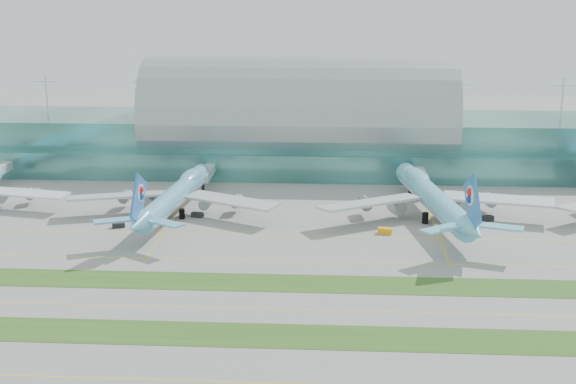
{
  "coord_description": "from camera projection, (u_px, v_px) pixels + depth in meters",
  "views": [
    {
      "loc": [
        14.08,
        -179.13,
        69.88
      ],
      "look_at": [
        0.0,
        55.0,
        9.0
      ],
      "focal_mm": 50.0,
      "sensor_mm": 36.0,
      "label": 1
    }
  ],
  "objects": [
    {
      "name": "taxiline_a",
      "position": [
        254.0,
        382.0,
        145.07
      ],
      "size": [
        420.0,
        0.35,
        0.01
      ],
      "primitive_type": "cube",
      "color": "yellow",
      "rests_on": "ground"
    },
    {
      "name": "taxiline_b",
      "position": [
        269.0,
        309.0,
        177.92
      ],
      "size": [
        420.0,
        0.35,
        0.01
      ],
      "primitive_type": "cube",
      "color": "yellow",
      "rests_on": "ground"
    },
    {
      "name": "terminal",
      "position": [
        299.0,
        132.0,
        312.31
      ],
      "size": [
        340.0,
        69.1,
        36.0
      ],
      "color": "#3D7A75",
      "rests_on": "ground"
    },
    {
      "name": "gse_d",
      "position": [
        197.0,
        215.0,
        247.96
      ],
      "size": [
        3.83,
        2.58,
        1.51
      ],
      "primitive_type": "cube",
      "rotation": [
        0.0,
        0.0,
        -0.23
      ],
      "color": "black",
      "rests_on": "ground"
    },
    {
      "name": "grass_strip_near",
      "position": [
        264.0,
        336.0,
        164.39
      ],
      "size": [
        420.0,
        12.0,
        0.08
      ],
      "primitive_type": "cube",
      "color": "#2D591E",
      "rests_on": "ground"
    },
    {
      "name": "airliner_c",
      "position": [
        432.0,
        196.0,
        245.03
      ],
      "size": [
        72.56,
        83.17,
        22.95
      ],
      "rotation": [
        0.0,
        0.0,
        0.16
      ],
      "color": "#65C6DE",
      "rests_on": "ground"
    },
    {
      "name": "taxiline_d",
      "position": [
        285.0,
        235.0,
        230.09
      ],
      "size": [
        420.0,
        0.35,
        0.01
      ],
      "primitive_type": "cube",
      "color": "yellow",
      "rests_on": "ground"
    },
    {
      "name": "gse_f",
      "position": [
        487.0,
        218.0,
        243.74
      ],
      "size": [
        4.04,
        2.87,
        1.68
      ],
      "primitive_type": "cube",
      "rotation": [
        0.0,
        0.0,
        0.28
      ],
      "color": "black",
      "rests_on": "ground"
    },
    {
      "name": "gse_e",
      "position": [
        385.0,
        231.0,
        231.61
      ],
      "size": [
        4.37,
        2.91,
        1.67
      ],
      "primitive_type": "cube",
      "rotation": [
        0.0,
        0.0,
        -0.2
      ],
      "color": "#EC9F0D",
      "rests_on": "ground"
    },
    {
      "name": "gse_c",
      "position": [
        118.0,
        225.0,
        237.49
      ],
      "size": [
        4.1,
        3.0,
        1.41
      ],
      "primitive_type": "cube",
      "rotation": [
        0.0,
        0.0,
        0.33
      ],
      "color": "black",
      "rests_on": "ground"
    },
    {
      "name": "grass_strip_far",
      "position": [
        275.0,
        283.0,
        193.37
      ],
      "size": [
        420.0,
        12.0,
        0.08
      ],
      "primitive_type": "cube",
      "color": "#2D591E",
      "rests_on": "ground"
    },
    {
      "name": "ground",
      "position": [
        274.0,
        286.0,
        191.45
      ],
      "size": [
        700.0,
        700.0,
        0.0
      ],
      "primitive_type": "plane",
      "color": "gray",
      "rests_on": "ground"
    },
    {
      "name": "taxiline_c",
      "position": [
        279.0,
        261.0,
        208.84
      ],
      "size": [
        420.0,
        0.35,
        0.01
      ],
      "primitive_type": "cube",
      "color": "yellow",
      "rests_on": "ground"
    },
    {
      "name": "airliner_b",
      "position": [
        176.0,
        194.0,
        249.72
      ],
      "size": [
        67.56,
        77.04,
        21.2
      ],
      "rotation": [
        0.0,
        0.0,
        -0.1
      ],
      "color": "#5EACCF",
      "rests_on": "ground"
    }
  ]
}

